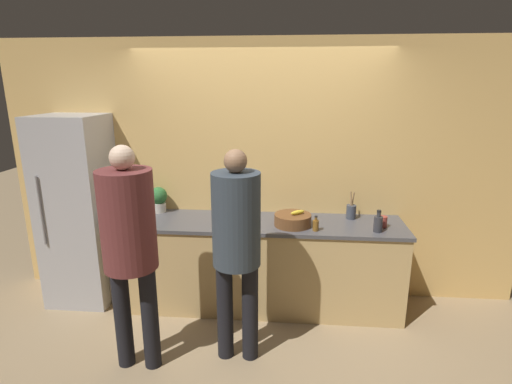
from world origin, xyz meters
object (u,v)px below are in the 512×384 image
(person_center, at_px, (236,238))
(utensil_crock, at_px, (351,211))
(fruit_bowl, at_px, (293,220))
(cup_white, at_px, (144,215))
(bottle_dark, at_px, (378,223))
(potted_plant, at_px, (159,199))
(refrigerator, at_px, (79,211))
(person_left, at_px, (129,237))
(bottle_amber, at_px, (316,225))
(cup_red, at_px, (383,222))

(person_center, xyz_separation_m, utensil_crock, (1.00, 0.97, -0.07))
(fruit_bowl, relative_size, utensil_crock, 1.26)
(person_center, height_order, cup_white, person_center)
(bottle_dark, bearing_deg, potted_plant, 169.68)
(refrigerator, height_order, cup_white, refrigerator)
(utensil_crock, xyz_separation_m, cup_white, (-2.01, -0.21, -0.03))
(utensil_crock, bearing_deg, refrigerator, -176.83)
(person_left, xyz_separation_m, fruit_bowl, (1.20, 0.89, -0.14))
(refrigerator, distance_m, cup_white, 0.69)
(person_left, xyz_separation_m, person_center, (0.77, 0.17, -0.05))
(bottle_dark, xyz_separation_m, cup_white, (-2.20, 0.14, -0.03))
(utensil_crock, relative_size, potted_plant, 1.04)
(refrigerator, xyz_separation_m, potted_plant, (0.76, 0.19, 0.09))
(bottle_amber, relative_size, potted_plant, 0.54)
(person_center, height_order, bottle_amber, person_center)
(person_center, distance_m, bottle_amber, 0.88)
(utensil_crock, height_order, cup_white, utensil_crock)
(cup_red, bearing_deg, potted_plant, 173.18)
(person_center, xyz_separation_m, cup_white, (-1.01, 0.76, -0.10))
(fruit_bowl, relative_size, potted_plant, 1.32)
(fruit_bowl, distance_m, cup_red, 0.83)
(person_left, relative_size, cup_white, 18.51)
(person_left, relative_size, cup_red, 16.98)
(utensil_crock, relative_size, cup_red, 2.61)
(person_left, distance_m, cup_red, 2.23)
(person_center, xyz_separation_m, cup_red, (1.26, 0.75, -0.10))
(fruit_bowl, relative_size, bottle_dark, 1.70)
(utensil_crock, relative_size, bottle_dark, 1.35)
(person_center, distance_m, cup_red, 1.47)
(utensil_crock, bearing_deg, fruit_bowl, -156.56)
(person_left, height_order, potted_plant, person_left)
(refrigerator, bearing_deg, potted_plant, 14.24)
(person_center, relative_size, bottle_amber, 12.27)
(bottle_dark, height_order, cup_red, bottle_dark)
(potted_plant, bearing_deg, person_left, -81.63)
(cup_red, xyz_separation_m, cup_white, (-2.27, 0.01, -0.00))
(bottle_amber, xyz_separation_m, bottle_dark, (0.55, 0.02, 0.02))
(person_left, distance_m, bottle_dark, 2.11)
(person_center, relative_size, cup_white, 18.02)
(refrigerator, height_order, bottle_amber, refrigerator)
(utensil_crock, xyz_separation_m, bottle_amber, (-0.36, -0.37, -0.02))
(bottle_dark, bearing_deg, refrigerator, 176.14)
(utensil_crock, distance_m, cup_red, 0.34)
(person_center, height_order, bottle_dark, person_center)
(bottle_dark, bearing_deg, cup_red, 60.41)
(cup_white, bearing_deg, bottle_dark, -3.57)
(bottle_amber, height_order, cup_red, bottle_amber)
(fruit_bowl, bearing_deg, cup_white, 178.45)
(refrigerator, height_order, utensil_crock, refrigerator)
(bottle_amber, bearing_deg, cup_white, 174.45)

